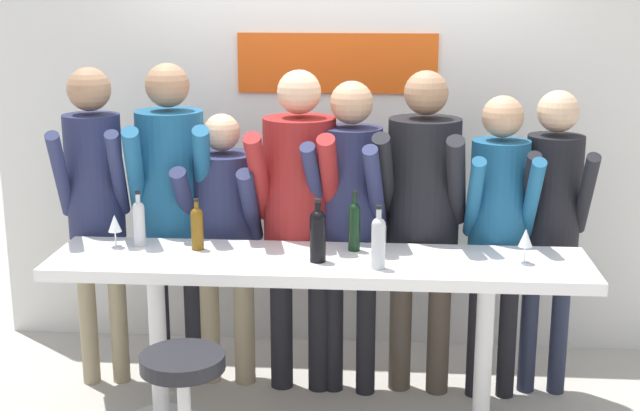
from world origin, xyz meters
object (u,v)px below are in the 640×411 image
at_px(person_far_right, 498,213).
at_px(wine_bottle_1, 139,221).
at_px(wine_glass_0, 526,239).
at_px(wine_glass_1, 115,224).
at_px(person_far_left, 95,189).
at_px(person_center, 299,198).
at_px(person_right, 423,199).
at_px(person_center_right, 350,203).
at_px(wine_bottle_3, 354,224).
at_px(person_center_left, 224,222).
at_px(person_left, 172,190).
at_px(tasting_table, 319,283).
at_px(bar_stool, 184,401).
at_px(wine_bottle_4, 317,233).
at_px(wine_bottle_2, 378,240).
at_px(person_rightmost, 552,207).
at_px(wine_bottle_0, 197,226).

height_order(person_far_right, wine_bottle_1, person_far_right).
xyz_separation_m(wine_glass_0, wine_glass_1, (-2.08, 0.11, 0.00)).
height_order(person_far_left, person_center, person_far_left).
bearing_deg(person_right, wine_bottle_1, -158.24).
xyz_separation_m(person_center, wine_glass_0, (1.16, -0.49, -0.07)).
distance_m(person_center_right, wine_bottle_3, 0.31).
bearing_deg(person_center_left, wine_glass_1, -137.32).
xyz_separation_m(person_left, person_center_left, (0.29, 0.02, -0.18)).
height_order(person_center_left, person_right, person_right).
relative_size(person_left, wine_glass_0, 10.49).
xyz_separation_m(person_far_left, person_center_right, (1.42, -0.01, -0.05)).
xyz_separation_m(tasting_table, person_right, (0.53, 0.50, 0.33)).
distance_m(person_far_left, wine_bottle_3, 1.49).
bearing_deg(person_far_right, bar_stool, -144.94).
distance_m(wine_bottle_1, wine_bottle_4, 0.97).
relative_size(person_far_left, person_center_left, 1.16).
bearing_deg(wine_bottle_2, person_far_right, 43.27).
bearing_deg(person_rightmost, wine_glass_0, -109.31).
bearing_deg(wine_bottle_3, wine_glass_1, -178.04).
xyz_separation_m(person_left, wine_glass_1, (-0.20, -0.41, -0.09)).
height_order(person_center_right, wine_glass_1, person_center_right).
bearing_deg(person_center_left, wine_glass_0, -17.22).
bearing_deg(wine_glass_0, wine_bottle_1, 175.47).
distance_m(wine_bottle_3, wine_bottle_4, 0.26).
bearing_deg(wine_bottle_0, person_far_left, 150.78).
bearing_deg(wine_glass_1, person_far_right, 10.03).
bearing_deg(person_left, person_center_left, -7.64).
relative_size(wine_bottle_4, wine_glass_1, 1.80).
bearing_deg(wine_bottle_0, person_far_right, 12.65).
height_order(person_right, wine_glass_1, person_right).
xyz_separation_m(person_left, wine_bottle_2, (1.16, -0.66, -0.07)).
relative_size(person_left, wine_bottle_3, 5.90).
bearing_deg(person_center, bar_stool, -107.31).
relative_size(bar_stool, person_rightmost, 0.39).
xyz_separation_m(tasting_table, person_left, (-0.86, 0.52, 0.35)).
height_order(person_center, person_far_right, person_center).
bearing_deg(person_far_left, person_left, -3.90).
bearing_deg(person_right, person_far_left, -170.68).
bearing_deg(wine_bottle_1, tasting_table, -8.73).
height_order(person_left, person_rightmost, person_left).
relative_size(person_center_right, person_rightmost, 1.03).
bearing_deg(wine_bottle_3, person_center_right, 96.15).
bearing_deg(wine_bottle_0, person_rightmost, 12.94).
distance_m(wine_bottle_3, wine_glass_1, 1.24).
height_order(bar_stool, person_right, person_right).
bearing_deg(person_far_right, wine_bottle_3, -158.40).
relative_size(tasting_table, wine_glass_1, 15.29).
height_order(bar_stool, person_far_left, person_far_left).
bearing_deg(bar_stool, wine_bottle_0, 95.80).
bearing_deg(bar_stool, person_center_left, 90.77).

